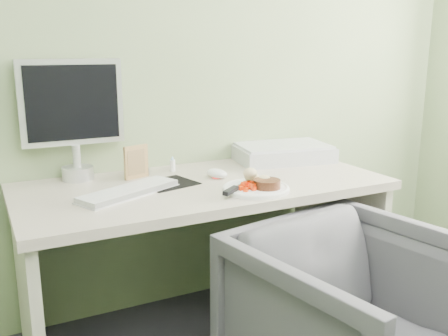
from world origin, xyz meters
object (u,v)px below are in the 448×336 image
desk (204,221)px  monitor (73,113)px  desk_chair (355,326)px  scanner (282,153)px  plate (256,189)px

desk → monitor: 0.75m
desk → monitor: (-0.49, 0.31, 0.48)m
desk_chair → scanner: bearing=62.1°
desk → monitor: bearing=147.1°
scanner → monitor: size_ratio=0.91×
scanner → desk: bearing=-149.4°
plate → monitor: monitor is taller
monitor → desk: bearing=-32.5°
monitor → desk_chair: monitor is taller
plate → desk_chair: size_ratio=0.37×
desk_chair → plate: bearing=92.8°
plate → desk_chair: plate is taller
plate → monitor: size_ratio=0.52×
monitor → desk_chair: bearing=-54.1°
plate → scanner: size_ratio=0.57×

